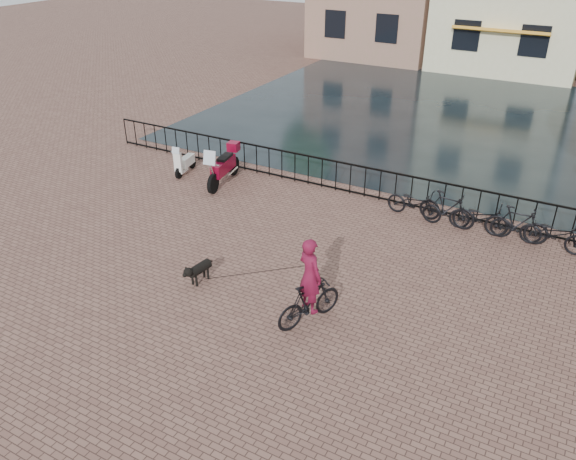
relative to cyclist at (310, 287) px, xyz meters
The scene contains 12 objects.
ground 2.22m from the cyclist, 131.96° to the right, with size 100.00×100.00×0.00m, color brown.
canal_water 15.88m from the cyclist, 94.89° to the left, with size 20.00×20.00×0.00m, color black.
railing 6.65m from the cyclist, 101.74° to the left, with size 20.00×0.05×1.02m.
cyclist is the anchor object (origin of this frame).
dog 3.08m from the cyclist, behind, with size 0.40×0.91×0.60m.
motorcycle 7.82m from the cyclist, 138.27° to the left, with size 0.84×2.16×1.51m.
scooter 9.19m from the cyclist, 144.78° to the left, with size 0.57×1.29×1.16m.
parked_bike_0 5.93m from the cyclist, 85.64° to the left, with size 0.60×1.72×0.90m, color black.
parked_bike_1 6.08m from the cyclist, 76.65° to the left, with size 0.47×1.66×1.00m, color black.
parked_bike_2 6.37m from the cyclist, 68.28° to the left, with size 0.60×1.72×0.90m, color black.
parked_bike_3 6.77m from the cyclist, 60.78° to the left, with size 0.47×1.66×1.00m, color black.
parked_bike_4 7.28m from the cyclist, 54.23° to the left, with size 0.60×1.72×0.90m, color black.
Camera 1 is at (5.69, -7.29, 7.68)m, focal length 35.00 mm.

